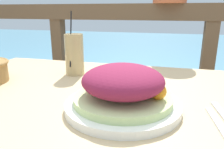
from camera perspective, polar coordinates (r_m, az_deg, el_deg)
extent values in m
cube|color=tan|center=(0.70, -6.94, -6.14)|extent=(1.11, 0.78, 0.04)
cube|color=tan|center=(1.35, -21.31, -13.59)|extent=(0.06, 0.06, 0.73)
cube|color=brown|center=(1.31, 4.25, 16.01)|extent=(2.80, 0.08, 0.09)
cube|color=brown|center=(1.56, -12.90, -4.12)|extent=(0.07, 0.07, 0.96)
cube|color=brown|center=(1.41, 22.45, -7.28)|extent=(0.07, 0.07, 0.96)
cube|color=#568EA8|center=(3.87, 11.00, 4.34)|extent=(12.00, 4.00, 0.45)
cylinder|color=white|center=(0.57, 2.79, -7.95)|extent=(0.30, 0.30, 0.02)
cylinder|color=#C6DB8E|center=(0.57, 2.82, -6.20)|extent=(0.25, 0.25, 0.02)
ellipsoid|color=maroon|center=(0.55, 2.89, -1.53)|extent=(0.21, 0.21, 0.08)
sphere|color=orange|center=(0.54, 11.99, -4.34)|extent=(0.04, 0.04, 0.04)
sphere|color=orange|center=(0.60, -4.62, -1.94)|extent=(0.04, 0.04, 0.04)
cylinder|color=tan|center=(0.87, -9.80, 5.16)|extent=(0.07, 0.07, 0.16)
cylinder|color=black|center=(0.86, -10.72, 9.19)|extent=(0.03, 0.09, 0.21)
cube|color=silver|center=(0.55, 26.36, -11.96)|extent=(0.04, 0.18, 0.00)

